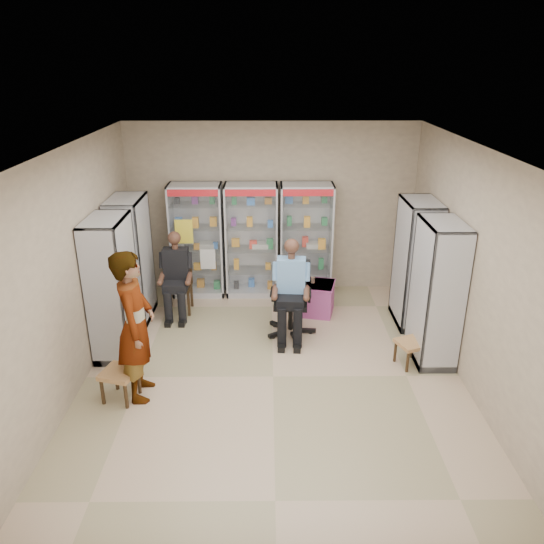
{
  "coord_description": "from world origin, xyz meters",
  "views": [
    {
      "loc": [
        -0.06,
        -6.05,
        3.97
      ],
      "look_at": [
        -0.01,
        0.7,
        1.23
      ],
      "focal_mm": 35.0,
      "sensor_mm": 36.0,
      "label": 1
    }
  ],
  "objects_px": {
    "cabinet_right_near": "(436,293)",
    "standing_man": "(135,326)",
    "office_chair": "(291,299)",
    "seated_shopkeeper": "(291,291)",
    "cabinet_back_right": "(306,240)",
    "cabinet_right_far": "(416,264)",
    "cabinet_left_near": "(112,288)",
    "wooden_chair": "(178,285)",
    "pink_trunk": "(316,298)",
    "cabinet_back_mid": "(252,241)",
    "woven_stool_a": "(410,353)",
    "cabinet_left_far": "(131,260)",
    "cabinet_back_left": "(197,241)",
    "woven_stool_b": "(121,384)"
  },
  "relations": [
    {
      "from": "cabinet_right_near",
      "to": "standing_man",
      "type": "relative_size",
      "value": 1.04
    },
    {
      "from": "office_chair",
      "to": "seated_shopkeeper",
      "type": "bearing_deg",
      "value": -85.79
    },
    {
      "from": "cabinet_back_right",
      "to": "seated_shopkeeper",
      "type": "distance_m",
      "value": 1.61
    },
    {
      "from": "cabinet_right_far",
      "to": "cabinet_left_near",
      "type": "height_order",
      "value": "same"
    },
    {
      "from": "wooden_chair",
      "to": "pink_trunk",
      "type": "relative_size",
      "value": 1.71
    },
    {
      "from": "cabinet_back_mid",
      "to": "seated_shopkeeper",
      "type": "bearing_deg",
      "value": -68.0
    },
    {
      "from": "cabinet_right_near",
      "to": "woven_stool_a",
      "type": "height_order",
      "value": "cabinet_right_near"
    },
    {
      "from": "woven_stool_a",
      "to": "office_chair",
      "type": "bearing_deg",
      "value": 150.1
    },
    {
      "from": "cabinet_right_far",
      "to": "cabinet_left_far",
      "type": "height_order",
      "value": "same"
    },
    {
      "from": "cabinet_back_left",
      "to": "cabinet_right_far",
      "type": "distance_m",
      "value": 3.71
    },
    {
      "from": "cabinet_back_right",
      "to": "cabinet_right_far",
      "type": "xyz_separation_m",
      "value": [
        1.63,
        -1.13,
        0.0
      ]
    },
    {
      "from": "woven_stool_b",
      "to": "cabinet_back_left",
      "type": "bearing_deg",
      "value": 79.38
    },
    {
      "from": "cabinet_left_near",
      "to": "office_chair",
      "type": "relative_size",
      "value": 1.75
    },
    {
      "from": "woven_stool_a",
      "to": "cabinet_back_left",
      "type": "bearing_deg",
      "value": 142.69
    },
    {
      "from": "cabinet_left_far",
      "to": "cabinet_left_near",
      "type": "xyz_separation_m",
      "value": [
        0.0,
        -1.1,
        0.0
      ]
    },
    {
      "from": "cabinet_back_left",
      "to": "cabinet_right_near",
      "type": "relative_size",
      "value": 1.0
    },
    {
      "from": "cabinet_back_right",
      "to": "cabinet_right_near",
      "type": "bearing_deg",
      "value": -53.84
    },
    {
      "from": "cabinet_back_mid",
      "to": "woven_stool_a",
      "type": "xyz_separation_m",
      "value": [
        2.25,
        -2.44,
        -0.82
      ]
    },
    {
      "from": "cabinet_back_mid",
      "to": "seated_shopkeeper",
      "type": "distance_m",
      "value": 1.7
    },
    {
      "from": "seated_shopkeeper",
      "to": "cabinet_back_left",
      "type": "bearing_deg",
      "value": 139.61
    },
    {
      "from": "cabinet_back_left",
      "to": "seated_shopkeeper",
      "type": "height_order",
      "value": "cabinet_back_left"
    },
    {
      "from": "cabinet_back_mid",
      "to": "woven_stool_a",
      "type": "height_order",
      "value": "cabinet_back_mid"
    },
    {
      "from": "office_chair",
      "to": "pink_trunk",
      "type": "bearing_deg",
      "value": 61.17
    },
    {
      "from": "cabinet_left_near",
      "to": "standing_man",
      "type": "xyz_separation_m",
      "value": [
        0.56,
        -1.07,
        -0.04
      ]
    },
    {
      "from": "cabinet_back_mid",
      "to": "cabinet_left_near",
      "type": "relative_size",
      "value": 1.0
    },
    {
      "from": "office_chair",
      "to": "standing_man",
      "type": "distance_m",
      "value": 2.54
    },
    {
      "from": "seated_shopkeeper",
      "to": "woven_stool_b",
      "type": "distance_m",
      "value": 2.78
    },
    {
      "from": "cabinet_right_near",
      "to": "seated_shopkeeper",
      "type": "height_order",
      "value": "cabinet_right_near"
    },
    {
      "from": "pink_trunk",
      "to": "woven_stool_b",
      "type": "height_order",
      "value": "pink_trunk"
    },
    {
      "from": "office_chair",
      "to": "pink_trunk",
      "type": "relative_size",
      "value": 2.09
    },
    {
      "from": "cabinet_back_mid",
      "to": "cabinet_left_far",
      "type": "relative_size",
      "value": 1.0
    },
    {
      "from": "cabinet_back_left",
      "to": "seated_shopkeeper",
      "type": "relative_size",
      "value": 1.37
    },
    {
      "from": "cabinet_left_near",
      "to": "standing_man",
      "type": "relative_size",
      "value": 1.04
    },
    {
      "from": "cabinet_left_far",
      "to": "woven_stool_b",
      "type": "xyz_separation_m",
      "value": [
        0.33,
        -2.27,
        -0.8
      ]
    },
    {
      "from": "cabinet_back_right",
      "to": "standing_man",
      "type": "distance_m",
      "value": 3.84
    },
    {
      "from": "wooden_chair",
      "to": "office_chair",
      "type": "distance_m",
      "value": 1.99
    },
    {
      "from": "cabinet_back_right",
      "to": "cabinet_right_far",
      "type": "relative_size",
      "value": 1.0
    },
    {
      "from": "cabinet_back_mid",
      "to": "pink_trunk",
      "type": "xyz_separation_m",
      "value": [
        1.08,
        -0.81,
        -0.74
      ]
    },
    {
      "from": "seated_shopkeeper",
      "to": "woven_stool_a",
      "type": "height_order",
      "value": "seated_shopkeeper"
    },
    {
      "from": "wooden_chair",
      "to": "cabinet_back_left",
      "type": "bearing_deg",
      "value": 71.1
    },
    {
      "from": "woven_stool_b",
      "to": "cabinet_back_right",
      "type": "bearing_deg",
      "value": 52.0
    },
    {
      "from": "cabinet_right_near",
      "to": "pink_trunk",
      "type": "height_order",
      "value": "cabinet_right_near"
    },
    {
      "from": "wooden_chair",
      "to": "standing_man",
      "type": "distance_m",
      "value": 2.42
    },
    {
      "from": "cabinet_right_far",
      "to": "pink_trunk",
      "type": "relative_size",
      "value": 3.64
    },
    {
      "from": "seated_shopkeeper",
      "to": "woven_stool_b",
      "type": "xyz_separation_m",
      "value": [
        -2.18,
        -1.64,
        -0.53
      ]
    },
    {
      "from": "cabinet_left_far",
      "to": "pink_trunk",
      "type": "distance_m",
      "value": 3.05
    },
    {
      "from": "cabinet_back_left",
      "to": "woven_stool_b",
      "type": "bearing_deg",
      "value": -100.62
    },
    {
      "from": "standing_man",
      "to": "cabinet_left_near",
      "type": "bearing_deg",
      "value": 23.97
    },
    {
      "from": "cabinet_left_near",
      "to": "seated_shopkeeper",
      "type": "height_order",
      "value": "cabinet_left_near"
    },
    {
      "from": "cabinet_back_right",
      "to": "cabinet_left_far",
      "type": "xyz_separation_m",
      "value": [
        -2.83,
        -0.93,
        0.0
      ]
    }
  ]
}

